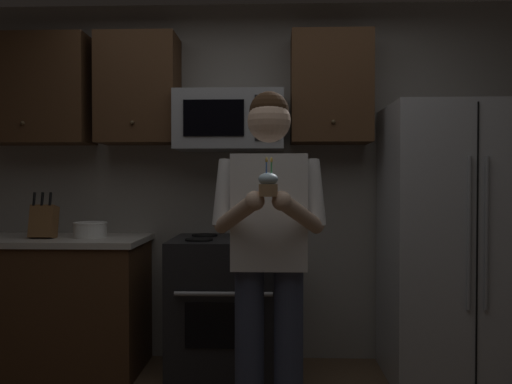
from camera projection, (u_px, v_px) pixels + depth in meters
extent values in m
cube|color=gray|center=(253.00, 182.00, 3.94)|extent=(4.40, 0.10, 2.60)
cube|color=black|center=(229.00, 306.00, 3.57)|extent=(0.76, 0.66, 0.92)
cube|color=black|center=(224.00, 326.00, 3.24)|extent=(0.48, 0.01, 0.28)
cylinder|color=#99999E|center=(223.00, 294.00, 3.21)|extent=(0.60, 0.03, 0.03)
cylinder|color=black|center=(199.00, 240.00, 3.43)|extent=(0.18, 0.18, 0.01)
cylinder|color=black|center=(254.00, 240.00, 3.41)|extent=(0.18, 0.18, 0.01)
cylinder|color=black|center=(205.00, 235.00, 3.71)|extent=(0.18, 0.18, 0.01)
cylinder|color=black|center=(256.00, 235.00, 3.69)|extent=(0.18, 0.18, 0.01)
cube|color=#9EA0A5|center=(230.00, 121.00, 3.66)|extent=(0.74, 0.40, 0.40)
cube|color=black|center=(214.00, 118.00, 3.46)|extent=(0.40, 0.01, 0.24)
cube|color=black|center=(267.00, 118.00, 3.45)|extent=(0.16, 0.01, 0.30)
cube|color=#B7BABF|center=(456.00, 243.00, 3.47)|extent=(0.90, 0.72, 1.80)
cylinder|color=gray|center=(469.00, 233.00, 3.09)|extent=(0.02, 0.02, 0.90)
cylinder|color=gray|center=(487.00, 233.00, 3.09)|extent=(0.02, 0.02, 0.90)
cube|color=black|center=(477.00, 250.00, 3.10)|extent=(0.01, 0.01, 1.74)
cube|color=#4C301C|center=(34.00, 91.00, 3.76)|extent=(0.80, 0.34, 0.76)
sphere|color=brown|center=(23.00, 123.00, 3.59)|extent=(0.03, 0.03, 0.03)
cube|color=#4C301C|center=(139.00, 90.00, 3.73)|extent=(0.55, 0.34, 0.76)
sphere|color=brown|center=(132.00, 123.00, 3.56)|extent=(0.03, 0.03, 0.03)
cube|color=#4C301C|center=(331.00, 89.00, 3.68)|extent=(0.55, 0.34, 0.76)
sphere|color=brown|center=(333.00, 122.00, 3.51)|extent=(0.03, 0.03, 0.03)
cube|color=#4C301C|center=(41.00, 307.00, 3.64)|extent=(1.40, 0.62, 0.88)
cube|color=beige|center=(40.00, 240.00, 3.63)|extent=(1.44, 0.66, 0.04)
cube|color=brown|center=(44.00, 222.00, 3.57)|extent=(0.16, 0.15, 0.24)
cylinder|color=black|center=(34.00, 199.00, 3.55)|extent=(0.02, 0.04, 0.09)
cylinder|color=black|center=(42.00, 199.00, 3.55)|extent=(0.02, 0.04, 0.09)
cylinder|color=black|center=(50.00, 199.00, 3.55)|extent=(0.02, 0.04, 0.09)
cylinder|color=white|center=(90.00, 230.00, 3.62)|extent=(0.22, 0.22, 0.10)
torus|color=white|center=(90.00, 223.00, 3.62)|extent=(0.23, 0.23, 0.01)
cylinder|color=#383F59|center=(249.00, 352.00, 2.70)|extent=(0.15, 0.15, 0.86)
cylinder|color=#383F59|center=(289.00, 353.00, 2.70)|extent=(0.15, 0.15, 0.86)
cube|color=white|center=(269.00, 212.00, 2.69)|extent=(0.38, 0.22, 0.58)
sphere|color=beige|center=(269.00, 121.00, 2.68)|extent=(0.22, 0.22, 0.22)
sphere|color=#382314|center=(269.00, 111.00, 2.68)|extent=(0.20, 0.20, 0.20)
cylinder|color=white|center=(224.00, 193.00, 2.66)|extent=(0.15, 0.18, 0.35)
cylinder|color=beige|center=(237.00, 214.00, 2.50)|extent=(0.26, 0.33, 0.21)
sphere|color=beige|center=(255.00, 201.00, 2.37)|extent=(0.09, 0.09, 0.09)
cylinder|color=white|center=(314.00, 193.00, 2.65)|extent=(0.15, 0.18, 0.35)
cylinder|color=beige|center=(300.00, 214.00, 2.49)|extent=(0.26, 0.33, 0.21)
sphere|color=beige|center=(282.00, 201.00, 2.36)|extent=(0.09, 0.09, 0.09)
cylinder|color=#A87F56|center=(268.00, 190.00, 2.34)|extent=(0.08, 0.08, 0.06)
ellipsoid|color=silver|center=(268.00, 179.00, 2.34)|extent=(0.09, 0.09, 0.06)
cylinder|color=#4CBF66|center=(272.00, 168.00, 2.34)|extent=(0.01, 0.01, 0.06)
ellipsoid|color=#FFD159|center=(272.00, 160.00, 2.34)|extent=(0.01, 0.01, 0.02)
cylinder|color=#F2D84C|center=(267.00, 169.00, 2.35)|extent=(0.01, 0.01, 0.06)
ellipsoid|color=#FFD159|center=(267.00, 160.00, 2.35)|extent=(0.01, 0.01, 0.02)
cylinder|color=#4C7FE5|center=(266.00, 168.00, 2.33)|extent=(0.01, 0.01, 0.06)
ellipsoid|color=#FFD159|center=(266.00, 160.00, 2.33)|extent=(0.01, 0.01, 0.02)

